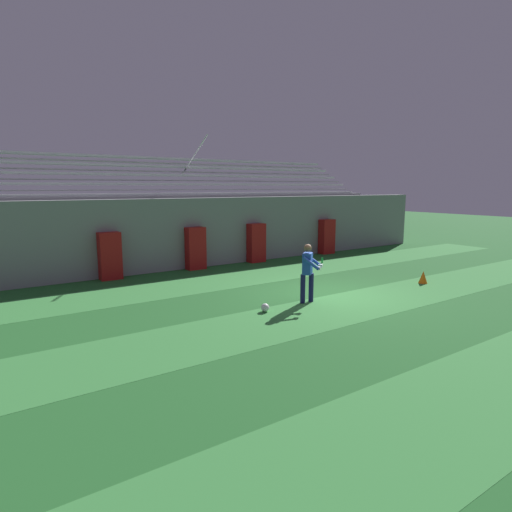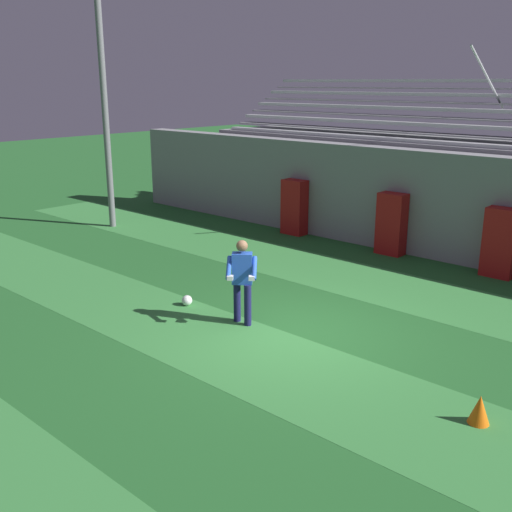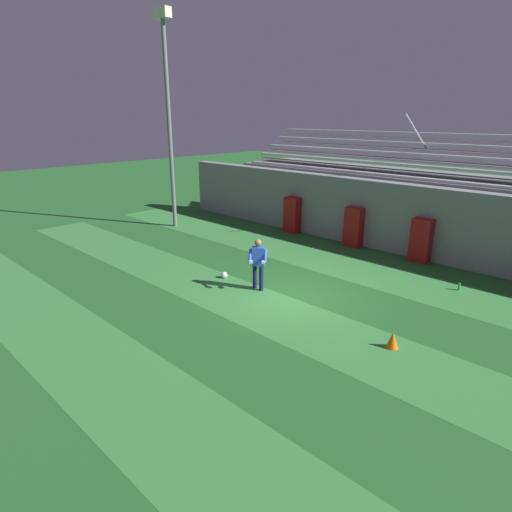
# 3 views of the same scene
# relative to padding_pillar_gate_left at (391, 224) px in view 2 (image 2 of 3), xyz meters

# --- Properties ---
(ground_plane) EXTENTS (80.00, 80.00, 0.00)m
(ground_plane) POSITION_rel_padding_pillar_gate_left_xyz_m (1.46, -5.95, -0.84)
(ground_plane) COLOR #236028
(turf_stripe_mid) EXTENTS (28.00, 2.37, 0.01)m
(turf_stripe_mid) POSITION_rel_padding_pillar_gate_left_xyz_m (1.46, -7.21, -0.83)
(turf_stripe_mid) COLOR #38843D
(turf_stripe_mid) RESTS_ON ground
(turf_stripe_far) EXTENTS (28.00, 2.37, 0.01)m
(turf_stripe_far) POSITION_rel_padding_pillar_gate_left_xyz_m (1.46, -2.47, -0.83)
(turf_stripe_far) COLOR #38843D
(turf_stripe_far) RESTS_ON ground
(back_wall) EXTENTS (24.00, 0.60, 2.80)m
(back_wall) POSITION_rel_padding_pillar_gate_left_xyz_m (1.46, 0.55, 0.56)
(back_wall) COLOR gray
(back_wall) RESTS_ON ground
(padding_pillar_gate_left) EXTENTS (0.75, 0.44, 1.67)m
(padding_pillar_gate_left) POSITION_rel_padding_pillar_gate_left_xyz_m (0.00, 0.00, 0.00)
(padding_pillar_gate_left) COLOR maroon
(padding_pillar_gate_left) RESTS_ON ground
(padding_pillar_gate_right) EXTENTS (0.75, 0.44, 1.67)m
(padding_pillar_gate_right) POSITION_rel_padding_pillar_gate_left_xyz_m (2.92, 0.00, 0.00)
(padding_pillar_gate_right) COLOR maroon
(padding_pillar_gate_right) RESTS_ON ground
(padding_pillar_far_left) EXTENTS (0.75, 0.44, 1.67)m
(padding_pillar_far_left) POSITION_rel_padding_pillar_gate_left_xyz_m (-3.34, 0.00, 0.00)
(padding_pillar_far_left) COLOR maroon
(padding_pillar_far_left) RESTS_ON ground
(bleacher_stand) EXTENTS (18.00, 4.05, 5.43)m
(bleacher_stand) POSITION_rel_padding_pillar_gate_left_xyz_m (1.46, 2.89, 0.67)
(bleacher_stand) COLOR gray
(bleacher_stand) RESTS_ON ground
(floodlight_pole) EXTENTS (0.90, 0.36, 9.79)m
(floodlight_pole) POSITION_rel_padding_pillar_gate_left_xyz_m (-8.35, -3.16, 5.19)
(floodlight_pole) COLOR slate
(floodlight_pole) RESTS_ON ground
(goalkeeper) EXTENTS (0.74, 0.73, 1.67)m
(goalkeeper) POSITION_rel_padding_pillar_gate_left_xyz_m (0.37, -6.26, 0.12)
(goalkeeper) COLOR #19194C
(goalkeeper) RESTS_ON ground
(soccer_ball) EXTENTS (0.22, 0.22, 0.22)m
(soccer_ball) POSITION_rel_padding_pillar_gate_left_xyz_m (-1.16, -6.33, -0.73)
(soccer_ball) COLOR white
(soccer_ball) RESTS_ON ground
(traffic_cone) EXTENTS (0.30, 0.30, 0.42)m
(traffic_cone) POSITION_rel_padding_pillar_gate_left_xyz_m (5.22, -6.67, -0.63)
(traffic_cone) COLOR orange
(traffic_cone) RESTS_ON ground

